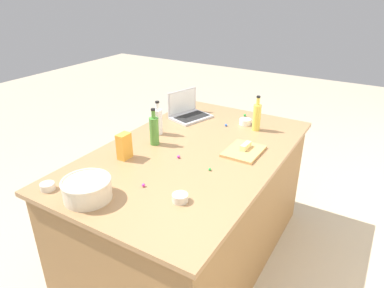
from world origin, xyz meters
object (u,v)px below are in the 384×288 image
(ramekin_small, at_px, (48,187))
(ramekin_wide, at_px, (245,122))
(laptop, at_px, (188,112))
(mixing_bowl_large, at_px, (87,189))
(bottle_vinegar, at_px, (158,121))
(ramekin_medium, at_px, (180,198))
(butter_stick_left, at_px, (246,146))
(cutting_board, at_px, (244,151))
(candy_bag, at_px, (124,146))
(bottle_olive, at_px, (154,130))
(bottle_oil, at_px, (257,117))

(ramekin_small, distance_m, ramekin_wide, 1.54)
(laptop, height_order, mixing_bowl_large, laptop)
(bottle_vinegar, bearing_deg, ramekin_medium, 43.13)
(mixing_bowl_large, height_order, ramekin_wide, mixing_bowl_large)
(butter_stick_left, bearing_deg, cutting_board, 0.00)
(butter_stick_left, bearing_deg, bottle_vinegar, -84.16)
(mixing_bowl_large, xyz_separation_m, ramekin_wide, (-1.39, 0.30, -0.04))
(laptop, height_order, ramekin_wide, laptop)
(butter_stick_left, distance_m, candy_bag, 0.80)
(bottle_vinegar, relative_size, ramekin_wide, 2.77)
(cutting_board, height_order, ramekin_wide, ramekin_wide)
(cutting_board, bearing_deg, candy_bag, -53.24)
(laptop, relative_size, ramekin_small, 4.62)
(bottle_vinegar, relative_size, ramekin_medium, 3.06)
(ramekin_small, distance_m, candy_bag, 0.52)
(bottle_olive, height_order, ramekin_wide, bottle_olive)
(cutting_board, relative_size, ramekin_wide, 3.08)
(laptop, xyz_separation_m, bottle_olive, (0.57, 0.08, 0.06))
(laptop, xyz_separation_m, cutting_board, (0.37, 0.66, -0.04))
(laptop, bearing_deg, candy_bag, 2.51)
(mixing_bowl_large, distance_m, bottle_vinegar, 0.90)
(laptop, height_order, butter_stick_left, laptop)
(laptop, height_order, cutting_board, laptop)
(mixing_bowl_large, relative_size, cutting_board, 0.92)
(ramekin_small, relative_size, ramekin_medium, 0.94)
(butter_stick_left, distance_m, ramekin_medium, 0.73)
(mixing_bowl_large, relative_size, ramekin_small, 3.34)
(butter_stick_left, bearing_deg, ramekin_small, -36.52)
(laptop, distance_m, bottle_olive, 0.58)
(mixing_bowl_large, bearing_deg, butter_stick_left, 152.71)
(laptop, bearing_deg, ramekin_wide, 101.11)
(ramekin_medium, bearing_deg, candy_bag, -111.63)
(bottle_oil, relative_size, candy_bag, 1.60)
(laptop, xyz_separation_m, bottle_oil, (-0.03, 0.59, 0.06))
(laptop, relative_size, cutting_board, 1.27)
(ramekin_wide, relative_size, candy_bag, 0.54)
(butter_stick_left, xyz_separation_m, ramekin_wide, (-0.44, -0.19, -0.01))
(laptop, bearing_deg, ramekin_medium, 29.57)
(bottle_olive, height_order, bottle_vinegar, bottle_olive)
(cutting_board, height_order, ramekin_medium, ramekin_medium)
(bottle_vinegar, xyz_separation_m, ramekin_small, (0.94, -0.07, -0.08))
(cutting_board, bearing_deg, ramekin_medium, -4.89)
(bottle_olive, height_order, candy_bag, bottle_olive)
(laptop, xyz_separation_m, candy_bag, (0.84, 0.04, 0.04))
(bottle_olive, relative_size, bottle_oil, 0.97)
(butter_stick_left, bearing_deg, ramekin_wide, -156.67)
(bottle_vinegar, xyz_separation_m, ramekin_wide, (-0.51, 0.48, -0.08))
(butter_stick_left, distance_m, ramekin_wide, 0.48)
(cutting_board, bearing_deg, ramekin_wide, -157.98)
(ramekin_wide, bearing_deg, mixing_bowl_large, -12.28)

